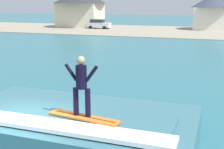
{
  "coord_description": "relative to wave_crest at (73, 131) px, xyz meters",
  "views": [
    {
      "loc": [
        5.32,
        -7.02,
        4.71
      ],
      "look_at": [
        1.02,
        5.03,
        1.74
      ],
      "focal_mm": 48.67,
      "sensor_mm": 36.0,
      "label": 1
    }
  ],
  "objects": [
    {
      "name": "house_small_cottage",
      "position": [
        2.78,
        51.31,
        3.07
      ],
      "size": [
        8.2,
        8.2,
        6.6
      ],
      "color": "silver",
      "rests_on": "ground_plane"
    },
    {
      "name": "house_with_chimney",
      "position": [
        -23.14,
        49.08,
        3.78
      ],
      "size": [
        10.64,
        10.64,
        7.6
      ],
      "color": "beige",
      "rests_on": "ground_plane"
    },
    {
      "name": "surfboard",
      "position": [
        0.7,
        -0.66,
        0.79
      ],
      "size": [
        2.3,
        0.7,
        0.06
      ],
      "color": "orange",
      "rests_on": "wave_crest"
    },
    {
      "name": "car_near_shore",
      "position": [
        -18.01,
        46.6,
        0.27
      ],
      "size": [
        4.42,
        2.11,
        1.86
      ],
      "color": "silver",
      "rests_on": "ground_plane"
    },
    {
      "name": "shoreline_bank",
      "position": [
        -1.02,
        46.03,
        -0.64
      ],
      "size": [
        120.0,
        23.1,
        0.09
      ],
      "color": "gray",
      "rests_on": "ground_plane"
    },
    {
      "name": "surfer",
      "position": [
        0.63,
        -0.61,
        1.82
      ],
      "size": [
        1.05,
        0.32,
        1.78
      ],
      "color": "black",
      "rests_on": "surfboard"
    },
    {
      "name": "wave_crest",
      "position": [
        0.0,
        0.0,
        0.0
      ],
      "size": [
        7.79,
        4.19,
        1.44
      ],
      "color": "#376A76",
      "rests_on": "ground_plane"
    },
    {
      "name": "tree_tall_bare",
      "position": [
        3.62,
        54.14,
        3.84
      ],
      "size": [
        2.82,
        2.82,
        6.05
      ],
      "color": "brown",
      "rests_on": "ground_plane"
    }
  ]
}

